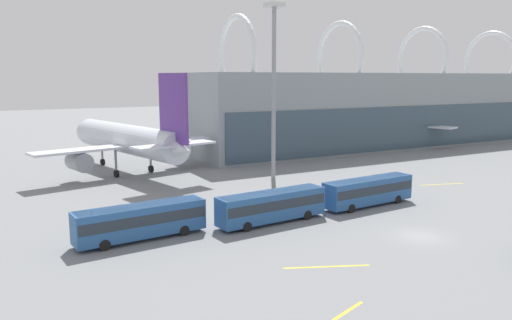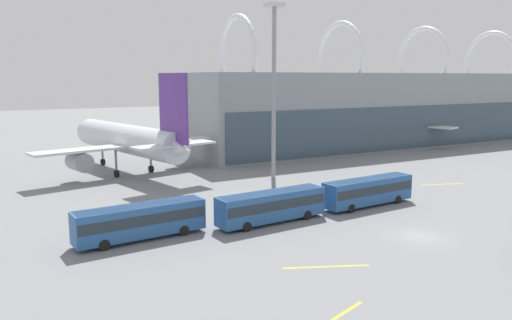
{
  "view_description": "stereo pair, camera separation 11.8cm",
  "coord_description": "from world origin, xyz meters",
  "px_view_note": "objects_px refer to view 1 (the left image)",
  "views": [
    {
      "loc": [
        -35.54,
        -32.56,
        14.97
      ],
      "look_at": [
        -4.05,
        25.37,
        4.0
      ],
      "focal_mm": 35.0,
      "sensor_mm": 36.0,
      "label": 1
    },
    {
      "loc": [
        -35.44,
        -32.61,
        14.97
      ],
      "look_at": [
        -4.05,
        25.37,
        4.0
      ],
      "focal_mm": 35.0,
      "sensor_mm": 36.0,
      "label": 2
    }
  ],
  "objects_px": {
    "shuttle_bus_2": "(368,190)",
    "floodlight_mast": "(274,72)",
    "airliner_at_gate_far": "(131,140)",
    "airliner_parked_remote": "(378,119)",
    "shuttle_bus_1": "(272,205)",
    "shuttle_bus_0": "(141,219)"
  },
  "relations": [
    {
      "from": "airliner_parked_remote",
      "to": "shuttle_bus_2",
      "type": "relative_size",
      "value": 2.87
    },
    {
      "from": "airliner_at_gate_far",
      "to": "airliner_parked_remote",
      "type": "distance_m",
      "value": 59.8
    },
    {
      "from": "shuttle_bus_2",
      "to": "floodlight_mast",
      "type": "xyz_separation_m",
      "value": [
        -1.59,
        19.26,
        13.72
      ]
    },
    {
      "from": "airliner_parked_remote",
      "to": "shuttle_bus_0",
      "type": "bearing_deg",
      "value": 15.18
    },
    {
      "from": "airliner_parked_remote",
      "to": "floodlight_mast",
      "type": "distance_m",
      "value": 48.43
    },
    {
      "from": "airliner_parked_remote",
      "to": "shuttle_bus_0",
      "type": "xyz_separation_m",
      "value": [
        -66.54,
        -42.0,
        -3.62
      ]
    },
    {
      "from": "airliner_parked_remote",
      "to": "shuttle_bus_2",
      "type": "distance_m",
      "value": 58.28
    },
    {
      "from": "shuttle_bus_0",
      "to": "shuttle_bus_1",
      "type": "bearing_deg",
      "value": -9.71
    },
    {
      "from": "airliner_at_gate_far",
      "to": "shuttle_bus_1",
      "type": "distance_m",
      "value": 33.87
    },
    {
      "from": "airliner_at_gate_far",
      "to": "airliner_parked_remote",
      "type": "xyz_separation_m",
      "value": [
        58.97,
        9.93,
        0.17
      ]
    },
    {
      "from": "shuttle_bus_2",
      "to": "floodlight_mast",
      "type": "bearing_deg",
      "value": 90.05
    },
    {
      "from": "airliner_parked_remote",
      "to": "shuttle_bus_0",
      "type": "relative_size",
      "value": 2.87
    },
    {
      "from": "airliner_at_gate_far",
      "to": "shuttle_bus_0",
      "type": "height_order",
      "value": "airliner_at_gate_far"
    },
    {
      "from": "shuttle_bus_0",
      "to": "shuttle_bus_2",
      "type": "relative_size",
      "value": 1.0
    },
    {
      "from": "shuttle_bus_0",
      "to": "floodlight_mast",
      "type": "xyz_separation_m",
      "value": [
        25.29,
        18.71,
        13.72
      ]
    },
    {
      "from": "shuttle_bus_2",
      "to": "airliner_at_gate_far",
      "type": "bearing_deg",
      "value": 115.96
    },
    {
      "from": "airliner_at_gate_far",
      "to": "shuttle_bus_2",
      "type": "distance_m",
      "value": 38.06
    },
    {
      "from": "shuttle_bus_2",
      "to": "airliner_parked_remote",
      "type": "bearing_deg",
      "value": 42.34
    },
    {
      "from": "airliner_parked_remote",
      "to": "floodlight_mast",
      "type": "bearing_deg",
      "value": 12.36
    },
    {
      "from": "airliner_at_gate_far",
      "to": "floodlight_mast",
      "type": "bearing_deg",
      "value": -139.87
    },
    {
      "from": "airliner_at_gate_far",
      "to": "airliner_parked_remote",
      "type": "bearing_deg",
      "value": -93.31
    },
    {
      "from": "airliner_parked_remote",
      "to": "shuttle_bus_1",
      "type": "bearing_deg",
      "value": 21.99
    }
  ]
}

